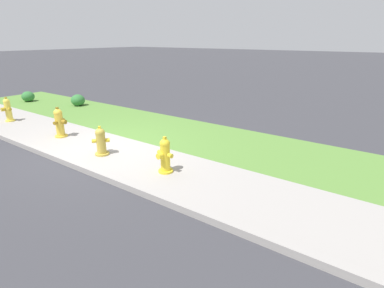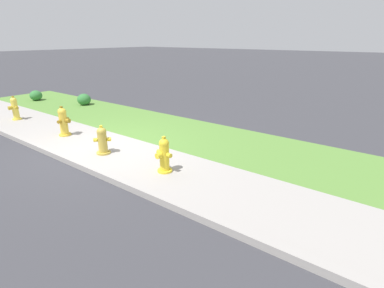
% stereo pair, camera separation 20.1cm
% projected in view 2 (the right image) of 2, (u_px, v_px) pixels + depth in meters
% --- Properties ---
extents(ground_plane, '(120.00, 120.00, 0.00)m').
position_uv_depth(ground_plane, '(103.00, 148.00, 7.31)').
color(ground_plane, '#38383D').
extents(sidewalk_pavement, '(18.00, 1.86, 0.01)m').
position_uv_depth(sidewalk_pavement, '(103.00, 148.00, 7.31)').
color(sidewalk_pavement, '#9E9993').
rests_on(sidewalk_pavement, ground).
extents(grass_verge, '(18.00, 2.55, 0.01)m').
position_uv_depth(grass_verge, '(164.00, 127.00, 8.95)').
color(grass_verge, '#568438').
rests_on(grass_verge, ground).
extents(street_curb, '(18.00, 0.16, 0.12)m').
position_uv_depth(street_curb, '(64.00, 158.00, 6.53)').
color(street_curb, '#9E9993').
rests_on(street_curb, ground).
extents(fire_hydrant_across_street, '(0.38, 0.35, 0.75)m').
position_uv_depth(fire_hydrant_across_street, '(164.00, 155.00, 5.88)').
color(fire_hydrant_across_street, yellow).
rests_on(fire_hydrant_across_street, ground).
extents(fire_hydrant_near_corner, '(0.35, 0.35, 0.68)m').
position_uv_depth(fire_hydrant_near_corner, '(102.00, 140.00, 6.83)').
color(fire_hydrant_near_corner, gold).
rests_on(fire_hydrant_near_corner, ground).
extents(fire_hydrant_by_grass_verge, '(0.37, 0.34, 0.78)m').
position_uv_depth(fire_hydrant_by_grass_verge, '(15.00, 108.00, 9.65)').
color(fire_hydrant_by_grass_verge, yellow).
rests_on(fire_hydrant_by_grass_verge, ground).
extents(fire_hydrant_far_end, '(0.37, 0.40, 0.82)m').
position_uv_depth(fire_hydrant_far_end, '(63.00, 122.00, 8.08)').
color(fire_hydrant_far_end, gold).
rests_on(fire_hydrant_far_end, ground).
extents(shrub_bush_near_lamp, '(0.50, 0.50, 0.42)m').
position_uv_depth(shrub_bush_near_lamp, '(36.00, 95.00, 12.71)').
color(shrub_bush_near_lamp, '#337538').
rests_on(shrub_bush_near_lamp, ground).
extents(shrub_bush_far_verge, '(0.52, 0.52, 0.44)m').
position_uv_depth(shrub_bush_far_verge, '(84.00, 99.00, 11.86)').
color(shrub_bush_far_verge, '#337538').
rests_on(shrub_bush_far_verge, ground).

